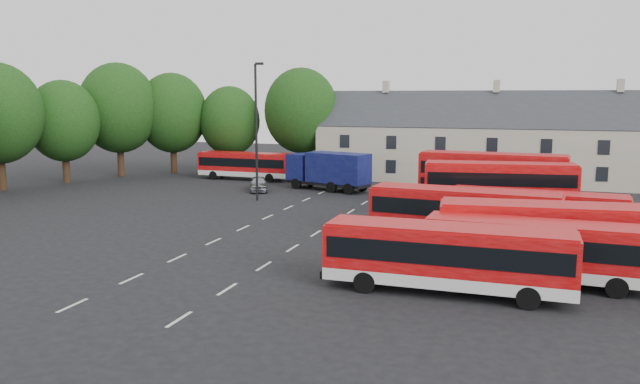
{
  "coord_description": "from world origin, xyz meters",
  "views": [
    {
      "loc": [
        17.48,
        -33.92,
        8.46
      ],
      "look_at": [
        4.36,
        4.72,
        2.2
      ],
      "focal_mm": 35.0,
      "sensor_mm": 36.0,
      "label": 1
    }
  ],
  "objects_px": {
    "bus_dd_south": "(499,188)",
    "lamppost": "(257,128)",
    "bus_row_a": "(447,253)",
    "silver_car": "(259,184)",
    "box_truck": "(329,169)"
  },
  "relations": [
    {
      "from": "bus_row_a",
      "to": "silver_car",
      "type": "xyz_separation_m",
      "value": [
        -19.98,
        24.51,
        -1.13
      ]
    },
    {
      "from": "bus_dd_south",
      "to": "lamppost",
      "type": "distance_m",
      "value": 19.77
    },
    {
      "from": "bus_row_a",
      "to": "box_truck",
      "type": "height_order",
      "value": "box_truck"
    },
    {
      "from": "bus_row_a",
      "to": "bus_dd_south",
      "type": "height_order",
      "value": "bus_dd_south"
    },
    {
      "from": "bus_dd_south",
      "to": "silver_car",
      "type": "height_order",
      "value": "bus_dd_south"
    },
    {
      "from": "bus_dd_south",
      "to": "silver_car",
      "type": "bearing_deg",
      "value": 152.47
    },
    {
      "from": "box_truck",
      "to": "lamppost",
      "type": "xyz_separation_m",
      "value": [
        -3.81,
        -7.27,
        4.01
      ]
    },
    {
      "from": "bus_row_a",
      "to": "lamppost",
      "type": "xyz_separation_m",
      "value": [
        -17.94,
        19.79,
        4.16
      ]
    },
    {
      "from": "bus_dd_south",
      "to": "lamppost",
      "type": "height_order",
      "value": "lamppost"
    },
    {
      "from": "bus_row_a",
      "to": "silver_car",
      "type": "height_order",
      "value": "bus_row_a"
    },
    {
      "from": "bus_row_a",
      "to": "bus_dd_south",
      "type": "xyz_separation_m",
      "value": [
        1.28,
        16.89,
        0.52
      ]
    },
    {
      "from": "box_truck",
      "to": "silver_car",
      "type": "bearing_deg",
      "value": -139.83
    },
    {
      "from": "box_truck",
      "to": "silver_car",
      "type": "distance_m",
      "value": 6.52
    },
    {
      "from": "box_truck",
      "to": "silver_car",
      "type": "height_order",
      "value": "box_truck"
    },
    {
      "from": "lamppost",
      "to": "box_truck",
      "type": "bearing_deg",
      "value": 62.32
    }
  ]
}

